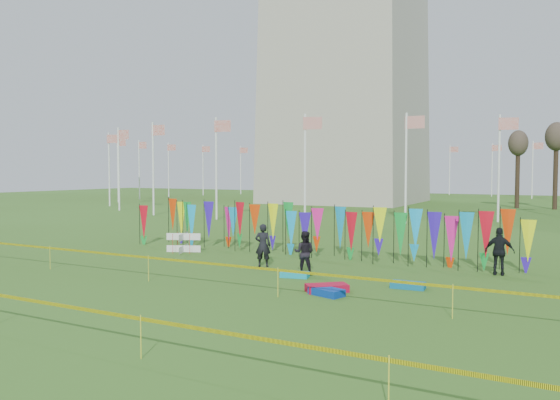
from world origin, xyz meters
The scene contains 13 objects.
ground centered at (0.00, 0.00, 0.00)m, with size 160.00×160.00×0.00m, color #305317.
flagpole_ring centered at (-14.00, 48.00, 4.00)m, with size 57.40×56.16×8.00m.
banner_row centered at (0.28, 6.60, 1.32)m, with size 18.64×0.64×2.20m.
caution_tape_near centered at (-0.22, -1.10, 0.78)m, with size 26.00×0.02×0.90m.
caution_tape_far centered at (-0.22, -7.16, 0.78)m, with size 26.00×0.02×0.90m.
box_kite centered at (-5.33, 4.82, 0.45)m, with size 0.82×0.82×0.91m.
person_left centered at (-0.13, 3.23, 0.86)m, with size 0.62×0.46×1.71m, color black.
person_mid centered at (1.99, 2.59, 0.80)m, with size 0.78×0.48×1.60m, color black.
person_right centered at (8.34, 5.76, 0.87)m, with size 1.02×0.58×1.75m, color black.
kite_bag_turquoise centered at (1.95, 1.89, 0.10)m, with size 0.99×0.50×0.20m, color #0DA4C8.
kite_bag_blue centered at (4.07, -0.19, 0.11)m, with size 1.06×0.56×0.22m, color #0A39A5.
kite_bag_red centered at (3.88, 0.28, 0.12)m, with size 1.30×0.60×0.24m, color #B40C2C.
kite_bag_teal centered at (6.00, 1.98, 0.10)m, with size 1.08×0.52×0.21m, color #0B6A9E.
Camera 1 is at (10.58, -15.37, 3.78)m, focal length 35.00 mm.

